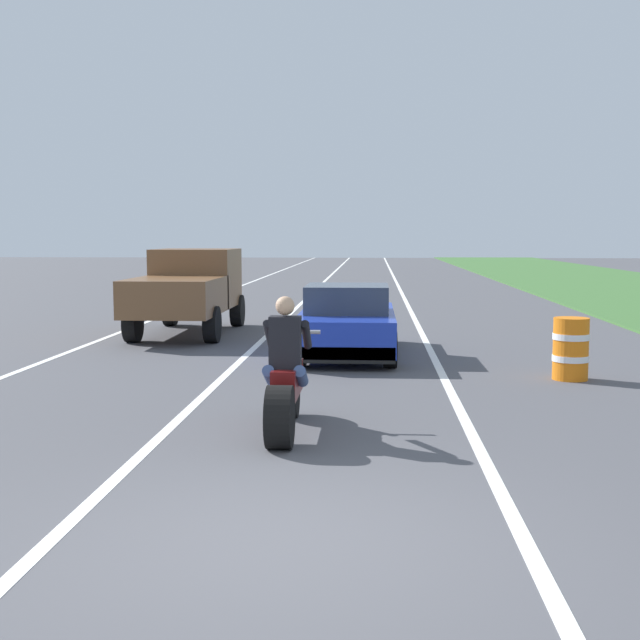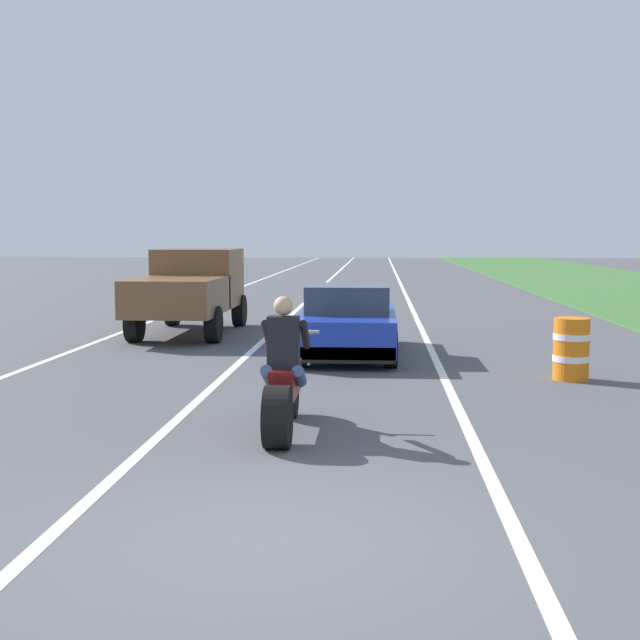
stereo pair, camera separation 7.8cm
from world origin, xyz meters
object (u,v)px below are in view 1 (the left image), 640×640
Objects in this scene: motorcycle_with_rider at (285,385)px; sports_car_blue at (347,323)px; pickup_truck_left_lane_brown at (188,287)px; construction_barrel_nearest at (571,348)px.

motorcycle_with_rider is 6.57m from sports_car_blue.
sports_car_blue is at bearing -40.06° from pickup_truck_left_lane_brown.
construction_barrel_nearest is at bearing 43.79° from motorcycle_with_rider.
motorcycle_with_rider is 0.51× the size of sports_car_blue.
pickup_truck_left_lane_brown is (-3.33, 9.78, 0.51)m from motorcycle_with_rider.
sports_car_blue is 4.30× the size of construction_barrel_nearest.
motorcycle_with_rider is 10.34m from pickup_truck_left_lane_brown.
construction_barrel_nearest is at bearing -34.78° from sports_car_blue.
pickup_truck_left_lane_brown is at bearing 142.43° from construction_barrel_nearest.
construction_barrel_nearest is at bearing -37.57° from pickup_truck_left_lane_brown.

